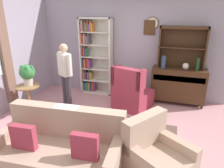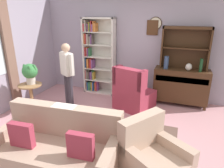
{
  "view_description": "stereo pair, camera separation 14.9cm",
  "coord_description": "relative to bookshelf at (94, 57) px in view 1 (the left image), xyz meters",
  "views": [
    {
      "loc": [
        1.17,
        -3.22,
        2.23
      ],
      "look_at": [
        0.1,
        0.2,
        0.95
      ],
      "focal_mm": 32.46,
      "sensor_mm": 36.0,
      "label": 1
    },
    {
      "loc": [
        1.31,
        -3.18,
        2.23
      ],
      "look_at": [
        0.1,
        0.2,
        0.95
      ],
      "focal_mm": 32.46,
      "sensor_mm": 36.0,
      "label": 2
    }
  ],
  "objects": [
    {
      "name": "potted_plant_small",
      "position": [
        -0.74,
        -2.14,
        -0.87
      ],
      "size": [
        0.2,
        0.2,
        0.28
      ],
      "color": "beige",
      "rests_on": "ground_plane"
    },
    {
      "name": "bookshelf",
      "position": [
        0.0,
        0.0,
        0.0
      ],
      "size": [
        0.9,
        0.3,
        2.1
      ],
      "color": "silver",
      "rests_on": "ground_plane"
    },
    {
      "name": "bottle_wine",
      "position": [
        2.7,
        -0.17,
        0.04
      ],
      "size": [
        0.07,
        0.07,
        0.31
      ],
      "primitive_type": "cylinder",
      "color": "#194223",
      "rests_on": "sideboard"
    },
    {
      "name": "vase_tall",
      "position": [
        1.92,
        -0.16,
        0.04
      ],
      "size": [
        0.11,
        0.11,
        0.31
      ],
      "primitive_type": "cylinder",
      "color": "#33476B",
      "rests_on": "sideboard"
    },
    {
      "name": "wall_back",
      "position": [
        0.99,
        0.19,
        0.37
      ],
      "size": [
        5.0,
        0.09,
        2.8
      ],
      "color": "#A399AD",
      "rests_on": "ground_plane"
    },
    {
      "name": "area_rug",
      "position": [
        1.18,
        -2.24,
        -1.03
      ],
      "size": [
        2.34,
        1.9,
        0.01
      ],
      "primitive_type": "cube",
      "color": "brown",
      "rests_on": "ground_plane"
    },
    {
      "name": "sideboard_hutch",
      "position": [
        2.31,
        0.03,
        0.53
      ],
      "size": [
        1.1,
        0.26,
        1.0
      ],
      "color": "#422816",
      "rests_on": "sideboard"
    },
    {
      "name": "book_stack",
      "position": [
        1.07,
        -2.12,
        -0.56
      ],
      "size": [
        0.21,
        0.16,
        0.11
      ],
      "color": "#3F3833",
      "rests_on": "coffee_table"
    },
    {
      "name": "wingback_chair",
      "position": [
        1.25,
        -0.73,
        -0.65
      ],
      "size": [
        1.0,
        1.01,
        1.05
      ],
      "color": "#A33347",
      "rests_on": "ground_plane"
    },
    {
      "name": "armchair_floral",
      "position": [
        2.06,
        -2.79,
        -0.74
      ],
      "size": [
        1.07,
        1.06,
        0.88
      ],
      "color": "tan",
      "rests_on": "ground_plane"
    },
    {
      "name": "potted_plant_large",
      "position": [
        -0.9,
        -1.64,
        -0.07
      ],
      "size": [
        0.34,
        0.34,
        0.47
      ],
      "color": "beige",
      "rests_on": "plant_stand"
    },
    {
      "name": "plant_stand",
      "position": [
        -0.91,
        -1.7,
        -0.61
      ],
      "size": [
        0.52,
        0.52,
        0.68
      ],
      "color": "#997047",
      "rests_on": "ground_plane"
    },
    {
      "name": "person_reading",
      "position": [
        -0.26,
        -1.13,
        -0.12
      ],
      "size": [
        0.48,
        0.35,
        1.56
      ],
      "color": "#38333D",
      "rests_on": "ground_plane"
    },
    {
      "name": "coffee_table",
      "position": [
        0.96,
        -2.16,
        -0.68
      ],
      "size": [
        0.8,
        0.5,
        0.42
      ],
      "color": "#422816",
      "rests_on": "ground_plane"
    },
    {
      "name": "sideboard",
      "position": [
        2.31,
        -0.08,
        -0.52
      ],
      "size": [
        1.3,
        0.45,
        0.92
      ],
      "color": "#422816",
      "rests_on": "ground_plane"
    },
    {
      "name": "ground_plane",
      "position": [
        0.98,
        -1.94,
        -1.04
      ],
      "size": [
        5.4,
        4.6,
        0.02
      ],
      "primitive_type": "cube",
      "color": "#C68C93"
    },
    {
      "name": "vase_round",
      "position": [
        2.44,
        -0.15,
        -0.03
      ],
      "size": [
        0.15,
        0.15,
        0.17
      ],
      "primitive_type": "ellipsoid",
      "color": "beige",
      "rests_on": "sideboard"
    },
    {
      "name": "couch_floral",
      "position": [
        0.71,
        -3.05,
        -0.72
      ],
      "size": [
        1.86,
        0.98,
        0.9
      ],
      "color": "tan",
      "rests_on": "ground_plane"
    }
  ]
}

